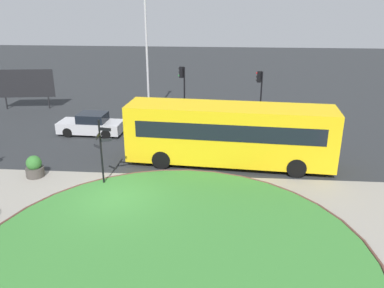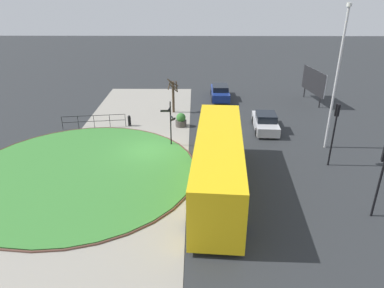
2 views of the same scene
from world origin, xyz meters
TOP-DOWN VIEW (x-y plane):
  - ground at (0.00, 0.00)m, footprint 120.00×120.00m
  - sidewalk_paving at (0.00, -1.59)m, footprint 32.00×8.81m
  - grass_island at (3.06, -3.92)m, footprint 14.37×14.37m
  - grass_kerb_ring at (3.06, -3.92)m, footprint 14.68×14.68m
  - signpost_directional at (-0.98, 1.50)m, footprint 1.03×1.03m
  - bollard_foreground at (-4.84, -2.18)m, footprint 0.25×0.25m
  - railing_grass_edge at (-4.30, -4.96)m, footprint 0.74×5.01m
  - bus_yellow at (5.15, 4.55)m, footprint 11.21×3.29m
  - car_near_lane at (-4.03, 8.91)m, footprint 4.33×1.93m
  - car_far_lane at (-12.48, 5.80)m, footprint 4.47×1.80m
  - traffic_light_near at (7.34, 12.31)m, footprint 0.48×0.32m
  - traffic_light_far at (1.85, 11.99)m, footprint 0.48×0.32m
  - lamppost_tall at (-0.78, 12.66)m, footprint 0.32×0.32m
  - billboard_left at (-11.40, 14.83)m, footprint 4.66×0.79m
  - planter_near_signpost at (-4.77, 2.10)m, footprint 0.91×0.91m
  - street_tree_bare at (-8.18, 1.29)m, footprint 0.98×1.02m

SIDE VIEW (x-z plane):
  - ground at x=0.00m, z-range 0.00..0.00m
  - sidewalk_paving at x=0.00m, z-range 0.00..0.02m
  - grass_island at x=3.06m, z-range 0.00..0.10m
  - grass_kerb_ring at x=3.06m, z-range 0.00..0.11m
  - bollard_foreground at x=-4.84m, z-range 0.01..0.92m
  - planter_near_signpost at x=-4.77m, z-range -0.05..1.09m
  - car_near_lane at x=-4.03m, z-range -0.07..1.39m
  - car_far_lane at x=-12.48m, z-range -0.05..1.40m
  - railing_grass_edge at x=-4.30m, z-range 0.16..1.26m
  - street_tree_bare at x=-8.18m, z-range 0.13..3.37m
  - bus_yellow at x=5.15m, z-range 0.12..3.43m
  - signpost_directional at x=-0.98m, z-range 0.25..3.60m
  - billboard_left at x=-11.40m, z-range 0.45..3.72m
  - traffic_light_near at x=7.34m, z-range 0.89..4.70m
  - traffic_light_far at x=1.85m, z-range 0.94..5.06m
  - lamppost_tall at x=-0.78m, z-range 0.30..10.03m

